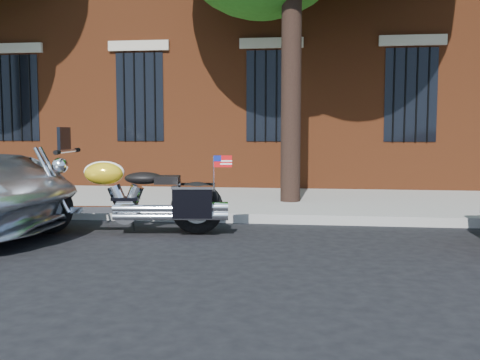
# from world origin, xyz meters

# --- Properties ---
(ground) EXTENTS (120.00, 120.00, 0.00)m
(ground) POSITION_xyz_m (0.00, 0.00, 0.00)
(ground) COLOR black
(ground) RESTS_ON ground
(curb) EXTENTS (40.00, 0.16, 0.15)m
(curb) POSITION_xyz_m (0.00, 1.38, 0.07)
(curb) COLOR gray
(curb) RESTS_ON ground
(sidewalk) EXTENTS (40.00, 3.60, 0.15)m
(sidewalk) POSITION_xyz_m (0.00, 3.26, 0.07)
(sidewalk) COLOR gray
(sidewalk) RESTS_ON ground
(motorcycle) EXTENTS (2.98, 1.03, 1.49)m
(motorcycle) POSITION_xyz_m (-1.60, 0.22, 0.50)
(motorcycle) COLOR black
(motorcycle) RESTS_ON ground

